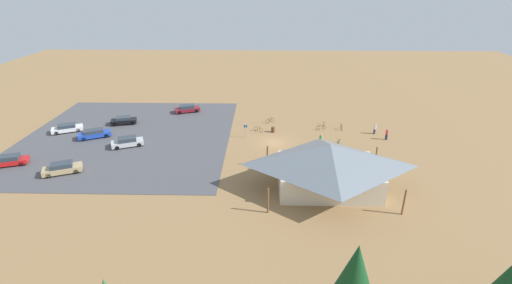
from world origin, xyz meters
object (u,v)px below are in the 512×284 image
car_red_second_row (10,160)px  car_tan_far_end (62,168)px  visitor_near_lot (387,134)px  bicycle_black_back_row (270,121)px  car_white_inner_stall (67,128)px  bicycle_green_yard_right (338,143)px  visitor_crossing_yard (375,129)px  car_black_mid_lot (124,120)px  pine_center (355,275)px  bicycle_yellow_yard_left (321,128)px  bicycle_orange_lone_east (258,129)px  bicycle_silver_edge_south (341,127)px  lot_sign (246,129)px  visitor_by_pavilion (320,139)px  car_silver_by_curb (127,142)px  trash_bin (273,130)px  car_maroon_front_row (187,109)px  bicycle_blue_edge_north (324,124)px  bike_pavilion (329,164)px  car_blue_end_stall (94,134)px  bicycle_red_yard_front (345,150)px

car_red_second_row → car_tan_far_end: (-8.11, 2.05, 0.02)m
visitor_near_lot → bicycle_black_back_row: bearing=-21.0°
car_white_inner_stall → bicycle_green_yard_right: bearing=174.4°
visitor_near_lot → visitor_crossing_yard: visitor_near_lot is taller
car_black_mid_lot → car_red_second_row: bearing=57.6°
pine_center → bicycle_yellow_yard_left: bearing=-95.0°
bicycle_orange_lone_east → visitor_near_lot: 20.17m
car_black_mid_lot → bicycle_silver_edge_south: bearing=177.4°
bicycle_silver_edge_south → car_black_mid_lot: 37.04m
bicycle_silver_edge_south → car_red_second_row: car_red_second_row is taller
bicycle_yellow_yard_left → car_tan_far_end: bearing=24.0°
lot_sign → bicycle_black_back_row: bearing=-121.0°
bicycle_green_yard_right → visitor_by_pavilion: size_ratio=0.89×
lot_sign → car_silver_by_curb: bearing=12.3°
trash_bin → car_black_mid_lot: bearing=-6.7°
visitor_near_lot → car_maroon_front_row: bearing=-19.7°
bicycle_blue_edge_north → bicycle_green_yard_right: bicycle_green_yard_right is taller
bicycle_orange_lone_east → bicycle_silver_edge_south: bearing=-175.6°
bicycle_orange_lone_east → bicycle_black_back_row: bearing=-115.9°
car_silver_by_curb → visitor_near_lot: bearing=-175.0°
bike_pavilion → bicycle_yellow_yard_left: (-1.89, -18.47, -2.90)m
car_tan_far_end → car_blue_end_stall: 11.47m
car_red_second_row → visitor_by_pavilion: 43.04m
bike_pavilion → bicycle_orange_lone_east: (8.47, -17.50, -2.89)m
trash_bin → car_white_inner_stall: 33.60m
car_tan_far_end → visitor_by_pavilion: 35.57m
bicycle_green_yard_right → car_blue_end_stall: (37.75, -1.96, 0.36)m
trash_bin → bicycle_yellow_yard_left: size_ratio=0.55×
car_red_second_row → car_blue_end_stall: bearing=-127.8°
car_silver_by_curb → visitor_by_pavilion: (-28.81, -1.14, 0.18)m
bike_pavilion → trash_bin: bearing=-70.5°
bicycle_orange_lone_east → bicycle_red_yard_front: bicycle_red_yard_front is taller
bicycle_silver_edge_south → car_black_mid_lot: car_black_mid_lot is taller
car_maroon_front_row → car_white_inner_stall: bearing=29.6°
car_white_inner_stall → car_red_second_row: car_red_second_row is taller
bike_pavilion → car_white_inner_stall: size_ratio=2.95×
lot_sign → bicycle_silver_edge_south: lot_sign is taller
bicycle_green_yard_right → car_silver_by_curb: size_ratio=0.32×
bicycle_yellow_yard_left → car_white_inner_stall: size_ratio=0.33×
car_tan_far_end → lot_sign: bearing=-152.0°
bicycle_green_yard_right → car_white_inner_stall: (43.25, -4.25, 0.33)m
trash_bin → car_white_inner_stall: car_white_inner_stall is taller
car_white_inner_stall → car_silver_by_curb: car_silver_by_curb is taller
bicycle_red_yard_front → visitor_near_lot: 8.75m
car_white_inner_stall → visitor_by_pavilion: 40.82m
lot_sign → bicycle_orange_lone_east: 3.40m
bicycle_black_back_row → car_maroon_front_row: car_maroon_front_row is taller
bike_pavilion → visitor_by_pavilion: 12.55m
car_black_mid_lot → visitor_crossing_yard: bearing=175.5°
car_tan_far_end → visitor_by_pavilion: size_ratio=2.78×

